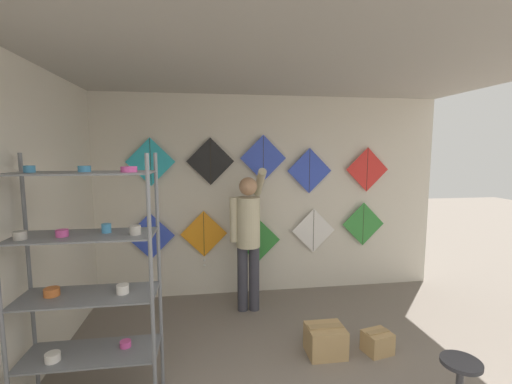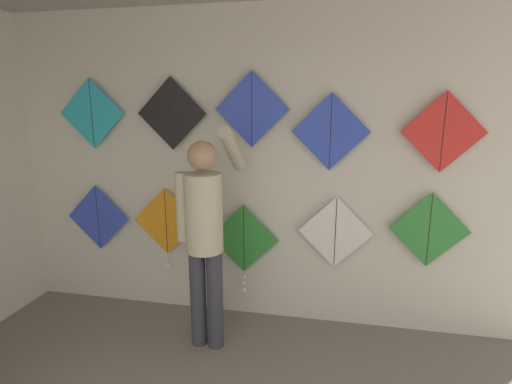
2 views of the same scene
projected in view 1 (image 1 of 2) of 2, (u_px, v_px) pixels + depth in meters
back_panel at (259, 196)px, 4.87m from camera, size 5.26×0.06×2.80m
left_panel at (25, 227)px, 2.88m from camera, size 0.06×4.14×2.80m
ceiling_slab at (288, 62)px, 3.04m from camera, size 5.26×4.14×0.04m
shelf_rack at (86, 269)px, 2.59m from camera, size 1.04×0.44×2.02m
shopkeeper at (248, 231)px, 4.30m from camera, size 0.46×0.62×1.83m
cardboard_box at (325, 340)px, 3.43m from camera, size 0.37×0.32×0.30m
cardboard_box_spare at (377, 342)px, 3.46m from camera, size 0.30×0.27×0.23m
stool at (460, 374)px, 2.49m from camera, size 0.28×0.28×0.52m
kite_0 at (151, 236)px, 4.63m from camera, size 0.64×0.01×0.64m
kite_1 at (204, 235)px, 4.73m from camera, size 0.64×0.04×0.78m
kite_2 at (258, 243)px, 4.86m from camera, size 0.64×0.04×0.85m
kite_3 at (313, 231)px, 4.96m from camera, size 0.64×0.01×0.64m
kite_4 at (363, 224)px, 5.06m from camera, size 0.64×0.01×0.64m
kite_5 at (150, 162)px, 4.51m from camera, size 0.64×0.01×0.64m
kite_6 at (210, 161)px, 4.63m from camera, size 0.64×0.01×0.64m
kite_7 at (263, 158)px, 4.73m from camera, size 0.64×0.01×0.64m
kite_8 at (309, 171)px, 4.85m from camera, size 0.64×0.01×0.64m
kite_9 at (367, 170)px, 4.97m from camera, size 0.64×0.01×0.64m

